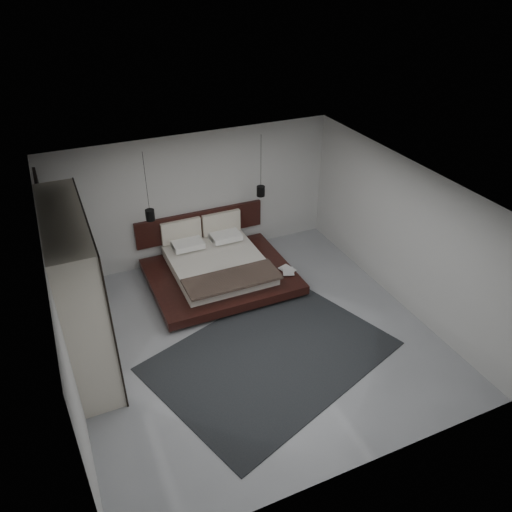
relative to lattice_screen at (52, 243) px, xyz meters
name	(u,v)px	position (x,y,z in m)	size (l,w,h in m)	color
floor	(253,335)	(2.95, -2.45, -1.30)	(6.00, 6.00, 0.00)	#96989E
ceiling	(253,191)	(2.95, -2.45, 1.50)	(6.00, 6.00, 0.00)	white
wall_back	(196,198)	(2.95, 0.55, 0.10)	(6.00, 6.00, 0.00)	#B2B2B0
wall_front	(355,399)	(2.95, -5.45, 0.10)	(6.00, 6.00, 0.00)	#B2B2B0
wall_left	(61,316)	(-0.05, -2.45, 0.10)	(6.00, 6.00, 0.00)	#B2B2B0
wall_right	(402,233)	(5.95, -2.45, 0.10)	(6.00, 6.00, 0.00)	#B2B2B0
lattice_screen	(52,243)	(0.00, 0.00, 0.00)	(0.05, 0.90, 2.60)	black
bed	(218,267)	(2.99, -0.54, -1.01)	(2.84, 2.41, 1.09)	black
book_lower	(283,272)	(4.16, -1.21, -1.02)	(0.24, 0.32, 0.03)	#99724C
book_upper	(283,271)	(4.14, -1.24, -1.00)	(0.22, 0.30, 0.02)	#99724C
pendant_left	(150,215)	(1.83, -0.09, 0.24)	(0.18, 0.18, 1.38)	black
pendant_right	(261,191)	(4.16, -0.09, 0.30)	(0.17, 0.17, 1.31)	black
wardrobe	(78,292)	(0.25, -1.83, 0.03)	(0.64, 2.71, 2.66)	silver
rug	(272,356)	(3.02, -3.07, -1.29)	(3.82, 2.73, 0.02)	black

